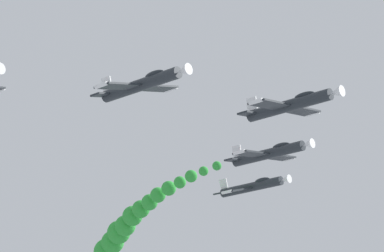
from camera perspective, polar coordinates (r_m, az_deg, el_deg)
name	(u,v)px	position (r m, az deg, el deg)	size (l,w,h in m)	color
airplane_lead	(290,105)	(83.44, 6.22, 1.33)	(9.50, 10.35, 2.76)	#23282D
airplane_left_inner	(269,153)	(97.47, 4.89, -1.73)	(9.50, 10.35, 2.76)	#23282D
smoke_trail_left_inner	(126,228)	(116.51, -4.19, -6.44)	(9.36, 27.13, 7.63)	green
airplane_right_inner	(142,84)	(80.93, -3.16, 2.64)	(9.34, 10.35, 3.20)	#23282D
airplane_left_outer	(252,187)	(111.59, 3.82, -3.83)	(9.24, 10.35, 3.38)	#23282D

